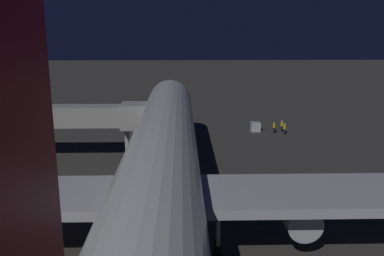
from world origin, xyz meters
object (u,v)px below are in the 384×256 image
(traffic_cone_nose_starboard, at_px, (157,133))
(ground_crew_near_nose_gear, at_px, (282,125))
(airliner_at_gate, at_px, (159,177))
(traffic_cone_nose_port, at_px, (185,133))
(ground_crew_by_belt_loader, at_px, (285,128))
(jet_bridge, at_px, (69,116))
(ground_crew_under_port_wing, at_px, (274,127))
(baggage_container_mid_row, at_px, (255,127))

(traffic_cone_nose_starboard, bearing_deg, ground_crew_near_nose_gear, -176.18)
(airliner_at_gate, height_order, traffic_cone_nose_port, airliner_at_gate)
(ground_crew_near_nose_gear, height_order, ground_crew_by_belt_loader, ground_crew_near_nose_gear)
(jet_bridge, bearing_deg, traffic_cone_nose_port, -138.76)
(traffic_cone_nose_port, bearing_deg, ground_crew_near_nose_gear, -175.08)
(jet_bridge, height_order, ground_crew_near_nose_gear, jet_bridge)
(traffic_cone_nose_starboard, bearing_deg, airliner_at_gate, 93.79)
(ground_crew_under_port_wing, height_order, traffic_cone_nose_port, ground_crew_under_port_wing)
(baggage_container_mid_row, bearing_deg, traffic_cone_nose_starboard, 6.74)
(ground_crew_by_belt_loader, xyz_separation_m, ground_crew_under_port_wing, (1.43, -0.88, 0.01))
(airliner_at_gate, xyz_separation_m, ground_crew_under_port_wing, (-16.08, -33.65, -4.62))
(airliner_at_gate, xyz_separation_m, jet_bridge, (12.00, -20.80, 0.06))
(ground_crew_near_nose_gear, height_order, ground_crew_under_port_wing, ground_crew_near_nose_gear)
(baggage_container_mid_row, distance_m, traffic_cone_nose_port, 11.36)
(jet_bridge, relative_size, ground_crew_by_belt_loader, 12.66)
(ground_crew_near_nose_gear, bearing_deg, jet_bridge, 24.99)
(jet_bridge, relative_size, traffic_cone_nose_starboard, 40.72)
(ground_crew_near_nose_gear, bearing_deg, airliner_at_gate, 63.11)
(ground_crew_by_belt_loader, height_order, traffic_cone_nose_starboard, ground_crew_by_belt_loader)
(ground_crew_under_port_wing, xyz_separation_m, traffic_cone_nose_starboard, (18.28, 0.40, -0.71))
(airliner_at_gate, xyz_separation_m, ground_crew_near_nose_gear, (-17.53, -34.57, -4.59))
(baggage_container_mid_row, xyz_separation_m, traffic_cone_nose_starboard, (15.60, 1.84, -0.44))
(ground_crew_by_belt_loader, relative_size, traffic_cone_nose_port, 3.22)
(jet_bridge, distance_m, traffic_cone_nose_port, 19.64)
(baggage_container_mid_row, height_order, ground_crew_near_nose_gear, ground_crew_near_nose_gear)
(jet_bridge, bearing_deg, ground_crew_by_belt_loader, -157.92)
(ground_crew_by_belt_loader, bearing_deg, baggage_container_mid_row, -29.44)
(airliner_at_gate, xyz_separation_m, traffic_cone_nose_starboard, (2.20, -33.25, -5.33))
(airliner_at_gate, relative_size, traffic_cone_nose_port, 125.33)
(ground_crew_under_port_wing, height_order, traffic_cone_nose_starboard, ground_crew_under_port_wing)
(ground_crew_by_belt_loader, xyz_separation_m, traffic_cone_nose_port, (15.31, -0.48, -0.70))
(ground_crew_near_nose_gear, relative_size, traffic_cone_nose_starboard, 3.33)
(ground_crew_under_port_wing, bearing_deg, ground_crew_near_nose_gear, -147.73)
(jet_bridge, bearing_deg, baggage_container_mid_row, -150.64)
(jet_bridge, height_order, traffic_cone_nose_port, jet_bridge)
(traffic_cone_nose_starboard, bearing_deg, baggage_container_mid_row, -173.26)
(airliner_at_gate, bearing_deg, traffic_cone_nose_starboard, -86.21)
(airliner_at_gate, xyz_separation_m, traffic_cone_nose_port, (-2.20, -33.25, -5.33))
(traffic_cone_nose_starboard, bearing_deg, jet_bridge, 51.78)
(jet_bridge, relative_size, ground_crew_under_port_wing, 12.59)
(airliner_at_gate, relative_size, ground_crew_by_belt_loader, 38.95)
(ground_crew_by_belt_loader, bearing_deg, airliner_at_gate, 61.89)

